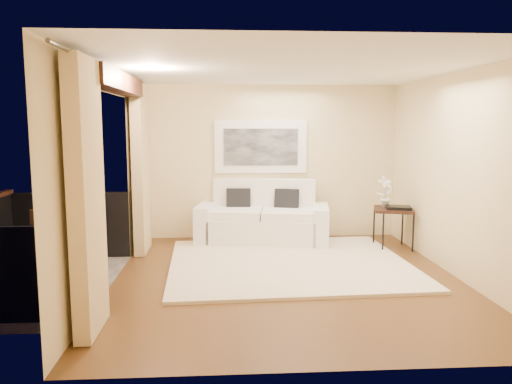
{
  "coord_description": "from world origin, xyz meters",
  "views": [
    {
      "loc": [
        -0.81,
        -6.31,
        2.01
      ],
      "look_at": [
        -0.36,
        0.76,
        1.05
      ],
      "focal_mm": 35.0,
      "sensor_mm": 36.0,
      "label": 1
    }
  ],
  "objects": [
    {
      "name": "floor",
      "position": [
        0.0,
        0.0,
        0.0
      ],
      "size": [
        5.0,
        5.0,
        0.0
      ],
      "primitive_type": "plane",
      "color": "brown",
      "rests_on": "ground"
    },
    {
      "name": "room_shell",
      "position": [
        -2.13,
        0.0,
        2.52
      ],
      "size": [
        5.0,
        6.4,
        5.0
      ],
      "color": "white",
      "rests_on": "ground"
    },
    {
      "name": "balcony",
      "position": [
        -3.31,
        0.0,
        0.18
      ],
      "size": [
        1.81,
        2.6,
        1.17
      ],
      "color": "#605B56",
      "rests_on": "ground"
    },
    {
      "name": "curtains",
      "position": [
        -2.11,
        0.0,
        1.34
      ],
      "size": [
        0.16,
        4.8,
        2.64
      ],
      "color": "#DABE86",
      "rests_on": "ground"
    },
    {
      "name": "artwork",
      "position": [
        -0.16,
        2.46,
        1.62
      ],
      "size": [
        1.62,
        0.07,
        0.92
      ],
      "color": "white",
      "rests_on": "room_shell"
    },
    {
      "name": "rug",
      "position": [
        0.12,
        0.65,
        0.02
      ],
      "size": [
        3.52,
        3.1,
        0.04
      ],
      "primitive_type": "cube",
      "rotation": [
        0.0,
        0.0,
        0.04
      ],
      "color": "#F4E3C4",
      "rests_on": "floor"
    },
    {
      "name": "sofa",
      "position": [
        -0.15,
        2.1,
        0.38
      ],
      "size": [
        2.33,
        1.29,
        1.06
      ],
      "rotation": [
        0.0,
        0.0,
        -0.16
      ],
      "color": "white",
      "rests_on": "floor"
    },
    {
      "name": "side_table",
      "position": [
        1.93,
        1.5,
        0.61
      ],
      "size": [
        0.75,
        0.75,
        0.66
      ],
      "rotation": [
        0.0,
        0.0,
        -0.27
      ],
      "color": "black",
      "rests_on": "floor"
    },
    {
      "name": "tray",
      "position": [
        1.98,
        1.42,
        0.69
      ],
      "size": [
        0.44,
        0.36,
        0.05
      ],
      "primitive_type": "cube",
      "rotation": [
        0.0,
        0.0,
        -0.24
      ],
      "color": "black",
      "rests_on": "side_table"
    },
    {
      "name": "orchid",
      "position": [
        1.82,
        1.62,
        0.92
      ],
      "size": [
        0.32,
        0.26,
        0.51
      ],
      "primitive_type": "imported",
      "rotation": [
        0.0,
        0.0,
        0.34
      ],
      "color": "white",
      "rests_on": "side_table"
    },
    {
      "name": "bistro_table",
      "position": [
        -2.82,
        -0.28,
        0.71
      ],
      "size": [
        0.7,
        0.7,
        0.79
      ],
      "rotation": [
        0.0,
        0.0,
        0.04
      ],
      "color": "black",
      "rests_on": "balcony"
    },
    {
      "name": "balcony_chair_far",
      "position": [
        -3.13,
        0.62,
        0.58
      ],
      "size": [
        0.54,
        0.54,
        1.0
      ],
      "rotation": [
        0.0,
        0.0,
        3.42
      ],
      "color": "black",
      "rests_on": "balcony"
    },
    {
      "name": "balcony_chair_near",
      "position": [
        -3.08,
        0.09,
        0.54
      ],
      "size": [
        0.5,
        0.5,
        0.93
      ],
      "rotation": [
        0.0,
        0.0,
        0.27
      ],
      "color": "black",
      "rests_on": "balcony"
    },
    {
      "name": "ice_bucket",
      "position": [
        -2.99,
        -0.19,
        0.89
      ],
      "size": [
        0.18,
        0.18,
        0.2
      ],
      "primitive_type": "cylinder",
      "color": "white",
      "rests_on": "bistro_table"
    },
    {
      "name": "candle",
      "position": [
        -2.73,
        -0.15,
        0.82
      ],
      "size": [
        0.06,
        0.06,
        0.07
      ],
      "primitive_type": "cylinder",
      "color": "red",
      "rests_on": "bistro_table"
    },
    {
      "name": "vase",
      "position": [
        -2.81,
        -0.5,
        0.88
      ],
      "size": [
        0.04,
        0.04,
        0.18
      ],
      "primitive_type": "cylinder",
      "color": "silver",
      "rests_on": "bistro_table"
    },
    {
      "name": "glass_a",
      "position": [
        -2.72,
        -0.34,
        0.85
      ],
      "size": [
        0.06,
        0.06,
        0.12
      ],
      "primitive_type": "cylinder",
      "color": "white",
      "rests_on": "bistro_table"
    },
    {
      "name": "glass_b",
      "position": [
        -2.69,
        -0.29,
        0.85
      ],
      "size": [
        0.06,
        0.06,
        0.12
      ],
      "primitive_type": "cylinder",
      "color": "silver",
      "rests_on": "bistro_table"
    }
  ]
}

